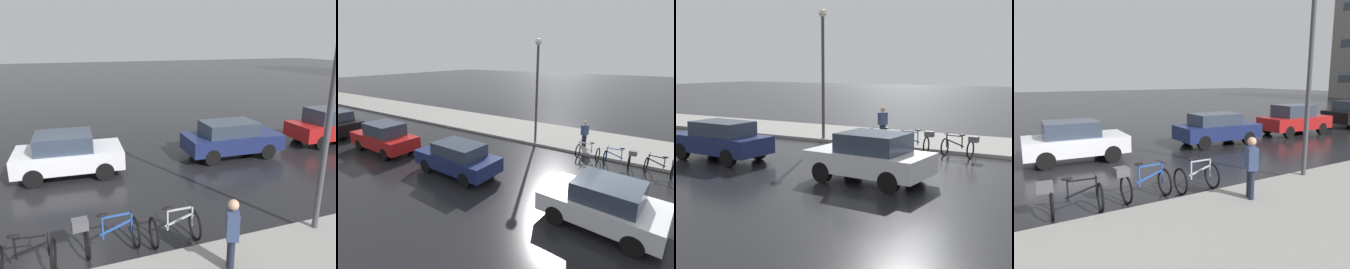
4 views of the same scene
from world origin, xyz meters
TOP-DOWN VIEW (x-y plane):
  - ground_plane at (0.00, 0.00)m, footprint 140.00×140.00m
  - sidewalk_kerb at (6.00, 10.00)m, footprint 4.80×60.00m
  - bicycle_nearest at (3.09, -0.88)m, footprint 0.83×1.43m
  - bicycle_second at (2.99, 0.91)m, footprint 0.78×1.44m
  - bicycle_third at (3.15, 2.52)m, footprint 0.76×1.11m
  - car_white at (-2.09, 0.45)m, footprint 2.19×3.85m
  - car_navy at (-1.83, 6.95)m, footprint 1.93×4.05m
  - pedestrian at (4.57, 3.18)m, footprint 0.46×0.39m
  - streetlamp at (3.93, 5.98)m, footprint 0.37×0.37m

SIDE VIEW (x-z plane):
  - ground_plane at x=0.00m, z-range 0.00..0.00m
  - sidewalk_kerb at x=6.00m, z-range 0.00..0.14m
  - bicycle_third at x=3.15m, z-range -0.08..0.90m
  - bicycle_nearest at x=3.09m, z-range 0.02..0.95m
  - bicycle_second at x=2.99m, z-range 0.00..1.02m
  - car_navy at x=-1.83m, z-range 0.03..1.51m
  - car_white at x=-2.09m, z-range 0.01..1.55m
  - pedestrian at x=4.57m, z-range 0.11..1.81m
  - streetlamp at x=3.93m, z-range 0.76..6.88m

